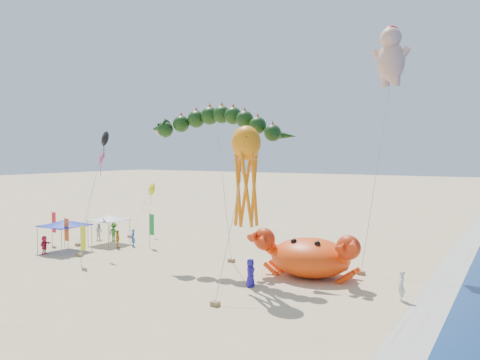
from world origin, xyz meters
name	(u,v)px	position (x,y,z in m)	size (l,w,h in m)	color
ground	(250,275)	(0.00, 0.00, 0.00)	(320.00, 320.00, 0.00)	#D1B784
foam_strip	(433,303)	(12.00, 0.00, 0.01)	(320.00, 320.00, 0.00)	silver
crab_inflatable	(310,256)	(3.79, 1.66, 1.46)	(7.55, 4.77, 3.31)	#FF460D
dragon_kite	(216,128)	(-3.70, 1.31, 10.41)	(11.84, 2.94, 11.70)	black
cherub_kite	(391,55)	(7.09, 9.70, 16.17)	(2.12, 6.76, 18.40)	#E8AD8D
octopus_kite	(246,168)	(1.02, -2.25, 7.54)	(1.92, 5.61, 10.25)	orange
canopy_blue	(65,223)	(-17.90, -1.26, 2.44)	(3.75, 3.75, 2.71)	gray
canopy_white	(109,218)	(-17.12, 3.10, 2.44)	(3.23, 3.23, 2.71)	gray
feather_flags	(89,229)	(-15.50, -0.68, 2.01)	(9.45, 7.88, 3.20)	gray
beachgoers	(133,244)	(-12.00, 0.98, 0.85)	(30.48, 8.25, 1.80)	#31822B
small_kites	(117,171)	(-17.01, 4.18, 6.79)	(5.15, 11.20, 10.49)	yellow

